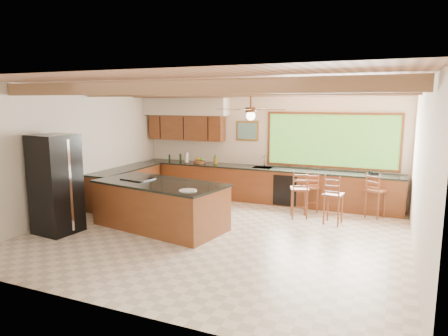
% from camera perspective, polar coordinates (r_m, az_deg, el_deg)
% --- Properties ---
extents(ground, '(7.20, 7.20, 0.00)m').
position_cam_1_polar(ground, '(8.18, -0.89, -9.37)').
color(ground, beige).
rests_on(ground, ground).
extents(room_shell, '(7.27, 6.54, 3.02)m').
position_cam_1_polar(room_shell, '(8.42, -0.16, 6.56)').
color(room_shell, silver).
rests_on(room_shell, ground).
extents(counter_run, '(7.12, 3.10, 1.22)m').
position_cam_1_polar(counter_run, '(10.60, 0.61, -2.37)').
color(counter_run, brown).
rests_on(counter_run, ground).
extents(island, '(2.98, 1.78, 1.00)m').
position_cam_1_polar(island, '(8.56, -9.14, -5.21)').
color(island, brown).
rests_on(island, ground).
extents(refrigerator, '(0.85, 0.83, 2.00)m').
position_cam_1_polar(refrigerator, '(8.72, -22.91, -2.14)').
color(refrigerator, black).
rests_on(refrigerator, ground).
extents(bar_stool_a, '(0.51, 0.51, 1.12)m').
position_cam_1_polar(bar_stool_a, '(9.23, 10.66, -3.06)').
color(bar_stool_a, brown).
rests_on(bar_stool_a, ground).
extents(bar_stool_b, '(0.45, 0.45, 0.99)m').
position_cam_1_polar(bar_stool_b, '(9.84, 12.28, -2.81)').
color(bar_stool_b, brown).
rests_on(bar_stool_b, ground).
extents(bar_stool_c, '(0.51, 0.51, 1.07)m').
position_cam_1_polar(bar_stool_c, '(9.67, 20.84, -3.14)').
color(bar_stool_c, brown).
rests_on(bar_stool_c, ground).
extents(bar_stool_d, '(0.44, 0.44, 1.09)m').
position_cam_1_polar(bar_stool_d, '(8.91, 15.34, -3.81)').
color(bar_stool_d, brown).
rests_on(bar_stool_d, ground).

